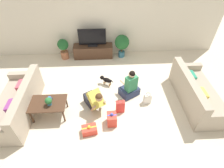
% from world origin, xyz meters
% --- Properties ---
extents(ground_plane, '(16.00, 16.00, 0.00)m').
position_xyz_m(ground_plane, '(0.00, 0.00, 0.00)').
color(ground_plane, beige).
extents(wall_back, '(8.40, 0.06, 2.60)m').
position_xyz_m(wall_back, '(0.00, 2.63, 1.30)').
color(wall_back, beige).
rests_on(wall_back, ground_plane).
extents(sofa_left, '(0.89, 2.07, 0.82)m').
position_xyz_m(sofa_left, '(-2.40, -0.29, 0.29)').
color(sofa_left, tan).
rests_on(sofa_left, ground_plane).
extents(sofa_right, '(0.89, 2.07, 0.82)m').
position_xyz_m(sofa_right, '(2.40, -0.13, 0.29)').
color(sofa_right, tan).
rests_on(sofa_right, ground_plane).
extents(coffee_table, '(0.91, 0.60, 0.45)m').
position_xyz_m(coffee_table, '(-1.56, -0.42, 0.40)').
color(coffee_table, '#472D1E').
rests_on(coffee_table, ground_plane).
extents(tv_console, '(1.44, 0.46, 0.47)m').
position_xyz_m(tv_console, '(-0.51, 2.33, 0.24)').
color(tv_console, '#472D1E').
rests_on(tv_console, ground_plane).
extents(tv, '(0.98, 0.20, 0.65)m').
position_xyz_m(tv, '(-0.51, 2.33, 0.76)').
color(tv, black).
rests_on(tv, tv_console).
extents(potted_plant_back_right, '(0.53, 0.53, 0.87)m').
position_xyz_m(potted_plant_back_right, '(0.56, 2.28, 0.57)').
color(potted_plant_back_right, '#336B84').
rests_on(potted_plant_back_right, ground_plane).
extents(potted_plant_back_left, '(0.39, 0.39, 0.77)m').
position_xyz_m(potted_plant_back_left, '(-1.58, 2.28, 0.46)').
color(potted_plant_back_left, '#A36042').
rests_on(potted_plant_back_left, ground_plane).
extents(person_kneeling, '(0.65, 0.80, 0.76)m').
position_xyz_m(person_kneeling, '(-0.40, -0.26, 0.33)').
color(person_kneeling, '#23232D').
rests_on(person_kneeling, ground_plane).
extents(person_sitting, '(0.65, 0.62, 0.89)m').
position_xyz_m(person_sitting, '(0.61, 0.21, 0.31)').
color(person_sitting, '#283351').
rests_on(person_sitting, ground_plane).
extents(dog, '(0.42, 0.29, 0.28)m').
position_xyz_m(dog, '(-0.07, 0.70, 0.18)').
color(dog, black).
rests_on(dog, ground_plane).
extents(gift_box_a, '(0.39, 0.30, 0.25)m').
position_xyz_m(gift_box_a, '(-0.52, -1.02, 0.10)').
color(gift_box_a, red).
rests_on(gift_box_a, ground_plane).
extents(gift_box_b, '(0.24, 0.29, 0.39)m').
position_xyz_m(gift_box_b, '(0.03, -0.79, 0.16)').
color(gift_box_b, red).
rests_on(gift_box_b, ground_plane).
extents(gift_bag_a, '(0.21, 0.14, 0.33)m').
position_xyz_m(gift_bag_a, '(1.06, -0.14, 0.16)').
color(gift_bag_a, white).
rests_on(gift_bag_a, ground_plane).
extents(gift_bag_b, '(0.23, 0.15, 0.39)m').
position_xyz_m(gift_bag_b, '(0.28, -0.41, 0.19)').
color(gift_bag_b, red).
rests_on(gift_bag_b, ground_plane).
extents(mug, '(0.12, 0.08, 0.09)m').
position_xyz_m(mug, '(-1.52, -0.31, 0.49)').
color(mug, '#386BAD').
rests_on(mug, coffee_table).
extents(tabletop_plant, '(0.17, 0.17, 0.22)m').
position_xyz_m(tabletop_plant, '(-1.49, -0.48, 0.57)').
color(tabletop_plant, '#336B84').
rests_on(tabletop_plant, coffee_table).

